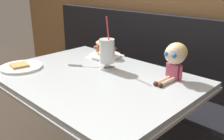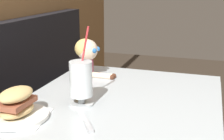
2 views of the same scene
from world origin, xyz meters
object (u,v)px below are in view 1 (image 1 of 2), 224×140
(sandwich_plate, at_px, (105,50))
(seated_doll, at_px, (175,56))
(milkshake_glass, at_px, (107,52))
(toast_plate, at_px, (21,67))
(butter_knife, at_px, (80,65))

(sandwich_plate, relative_size, seated_doll, 1.07)
(milkshake_glass, bearing_deg, toast_plate, -136.87)
(sandwich_plate, bearing_deg, butter_knife, -81.00)
(seated_doll, bearing_deg, milkshake_glass, -161.16)
(seated_doll, bearing_deg, butter_knife, -158.11)
(sandwich_plate, xyz_separation_m, seated_doll, (0.56, -0.04, 0.08))
(sandwich_plate, bearing_deg, seated_doll, -4.00)
(toast_plate, bearing_deg, seated_doll, 32.66)
(butter_knife, bearing_deg, toast_plate, -130.11)
(milkshake_glass, relative_size, sandwich_plate, 1.35)
(milkshake_glass, xyz_separation_m, seated_doll, (0.37, 0.13, 0.03))
(toast_plate, height_order, butter_knife, toast_plate)
(toast_plate, distance_m, butter_knife, 0.36)
(sandwich_plate, height_order, seated_doll, seated_doll)
(toast_plate, height_order, sandwich_plate, sandwich_plate)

